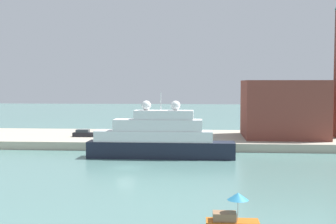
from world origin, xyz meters
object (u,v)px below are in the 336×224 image
at_px(harbor_building, 283,109).
at_px(large_yacht, 159,139).
at_px(small_motorboat, 232,217).
at_px(person_figure, 96,136).
at_px(parked_car, 84,134).
at_px(mooring_bollard, 145,140).

bearing_deg(harbor_building, large_yacht, -142.56).
bearing_deg(small_motorboat, person_figure, 115.98).
bearing_deg(harbor_building, small_motorboat, -104.17).
bearing_deg(parked_car, large_yacht, -42.63).
distance_m(small_motorboat, parked_car, 58.08).
height_order(small_motorboat, mooring_bollard, small_motorboat).
height_order(harbor_building, person_figure, harbor_building).
bearing_deg(small_motorboat, mooring_bollard, 106.54).
relative_size(large_yacht, mooring_bollard, 27.54).
xyz_separation_m(small_motorboat, harbor_building, (13.62, 53.93, 6.20)).
bearing_deg(small_motorboat, harbor_building, 75.83).
xyz_separation_m(person_figure, mooring_bollard, (9.75, -2.71, -0.27)).
bearing_deg(small_motorboat, parked_car, 117.28).
height_order(person_figure, mooring_bollard, person_figure).
height_order(parked_car, person_figure, person_figure).
relative_size(large_yacht, parked_car, 5.63).
height_order(large_yacht, mooring_bollard, large_yacht).
relative_size(harbor_building, mooring_bollard, 17.81).
bearing_deg(mooring_bollard, person_figure, 164.45).
bearing_deg(mooring_bollard, large_yacht, -67.37).
xyz_separation_m(large_yacht, person_figure, (-13.19, 10.97, -0.96)).
relative_size(small_motorboat, parked_car, 1.04).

